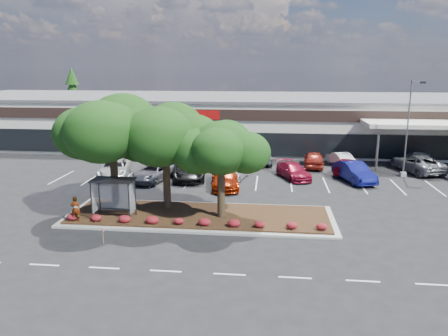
# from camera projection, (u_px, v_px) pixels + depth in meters

# --- Properties ---
(ground) EXTENTS (160.00, 160.00, 0.00)m
(ground) POSITION_uv_depth(u_px,v_px,m) (222.00, 242.00, 25.43)
(ground) COLOR black
(ground) RESTS_ON ground
(retail_store) EXTENTS (80.40, 25.20, 6.25)m
(retail_store) POSITION_uv_depth(u_px,v_px,m) (252.00, 120.00, 57.53)
(retail_store) COLOR silver
(retail_store) RESTS_ON ground
(landscape_island) EXTENTS (18.00, 6.00, 0.26)m
(landscape_island) POSITION_uv_depth(u_px,v_px,m) (200.00, 216.00, 29.48)
(landscape_island) COLOR #9D9E99
(landscape_island) RESTS_ON ground
(lane_markings) EXTENTS (33.12, 20.06, 0.01)m
(lane_markings) POSITION_uv_depth(u_px,v_px,m) (235.00, 192.00, 35.53)
(lane_markings) COLOR silver
(lane_markings) RESTS_ON ground
(shrub_row) EXTENTS (17.00, 0.80, 0.50)m
(shrub_row) POSITION_uv_depth(u_px,v_px,m) (194.00, 221.00, 27.36)
(shrub_row) COLOR maroon
(shrub_row) RESTS_ON landscape_island
(bus_shelter) EXTENTS (2.75, 1.55, 2.59)m
(bus_shelter) POSITION_uv_depth(u_px,v_px,m) (114.00, 187.00, 28.55)
(bus_shelter) COLOR black
(bus_shelter) RESTS_ON landscape_island
(island_tree_west) EXTENTS (7.20, 7.20, 7.89)m
(island_tree_west) POSITION_uv_depth(u_px,v_px,m) (113.00, 154.00, 29.67)
(island_tree_west) COLOR black
(island_tree_west) RESTS_ON landscape_island
(island_tree_mid) EXTENTS (6.60, 6.60, 7.32)m
(island_tree_mid) POSITION_uv_depth(u_px,v_px,m) (166.00, 157.00, 30.05)
(island_tree_mid) COLOR black
(island_tree_mid) RESTS_ON landscape_island
(island_tree_east) EXTENTS (5.80, 5.80, 6.50)m
(island_tree_east) POSITION_uv_depth(u_px,v_px,m) (221.00, 169.00, 28.26)
(island_tree_east) COLOR black
(island_tree_east) RESTS_ON landscape_island
(conifer_north_west) EXTENTS (4.40, 4.40, 10.00)m
(conifer_north_west) POSITION_uv_depth(u_px,v_px,m) (73.00, 97.00, 72.00)
(conifer_north_west) COLOR black
(conifer_north_west) RESTS_ON ground
(person_waiting) EXTENTS (0.67, 0.51, 1.65)m
(person_waiting) POSITION_uv_depth(u_px,v_px,m) (76.00, 209.00, 27.93)
(person_waiting) COLOR #594C47
(person_waiting) RESTS_ON landscape_island
(light_pole) EXTENTS (1.43, 0.54, 8.82)m
(light_pole) POSITION_uv_depth(u_px,v_px,m) (408.00, 135.00, 39.76)
(light_pole) COLOR #9D9E99
(light_pole) RESTS_ON ground
(survey_stake) EXTENTS (0.07, 0.14, 0.92)m
(survey_stake) POSITION_uv_depth(u_px,v_px,m) (103.00, 234.00, 25.04)
(survey_stake) COLOR #A17954
(survey_stake) RESTS_ON ground
(car_0) EXTENTS (3.80, 6.15, 1.59)m
(car_0) POSITION_uv_depth(u_px,v_px,m) (115.00, 169.00, 40.18)
(car_0) COLOR #B9B9B9
(car_0) RESTS_ON ground
(car_1) EXTENTS (3.82, 5.81, 1.49)m
(car_1) POSITION_uv_depth(u_px,v_px,m) (153.00, 172.00, 39.00)
(car_1) COLOR #5B5B63
(car_1) RESTS_ON ground
(car_2) EXTENTS (4.02, 6.41, 1.65)m
(car_2) POSITION_uv_depth(u_px,v_px,m) (188.00, 170.00, 39.58)
(car_2) COLOR black
(car_2) RESTS_ON ground
(car_3) EXTENTS (2.94, 5.73, 1.59)m
(car_3) POSITION_uv_depth(u_px,v_px,m) (225.00, 178.00, 36.87)
(car_3) COLOR maroon
(car_3) RESTS_ON ground
(car_4) EXTENTS (3.24, 5.64, 1.54)m
(car_4) POSITION_uv_depth(u_px,v_px,m) (234.00, 171.00, 39.58)
(car_4) COLOR silver
(car_4) RESTS_ON ground
(car_5) EXTENTS (3.59, 5.16, 1.39)m
(car_5) POSITION_uv_depth(u_px,v_px,m) (293.00, 171.00, 39.77)
(car_5) COLOR maroon
(car_5) RESTS_ON ground
(car_6) EXTENTS (3.42, 5.54, 1.72)m
(car_6) POSITION_uv_depth(u_px,v_px,m) (354.00, 172.00, 38.66)
(car_6) COLOR navy
(car_6) RESTS_ON ground
(car_9) EXTENTS (2.45, 4.89, 1.36)m
(car_9) POSITION_uv_depth(u_px,v_px,m) (160.00, 159.00, 44.88)
(car_9) COLOR #225630
(car_9) RESTS_ON ground
(car_10) EXTENTS (3.30, 5.46, 1.48)m
(car_10) POSITION_uv_depth(u_px,v_px,m) (166.00, 162.00, 43.37)
(car_10) COLOR navy
(car_10) RESTS_ON ground
(car_11) EXTENTS (4.63, 6.74, 1.71)m
(car_11) POSITION_uv_depth(u_px,v_px,m) (201.00, 161.00, 43.27)
(car_11) COLOR #20511B
(car_11) RESTS_ON ground
(car_12) EXTENTS (3.93, 6.12, 1.57)m
(car_12) POSITION_uv_depth(u_px,v_px,m) (255.00, 156.00, 45.98)
(car_12) COLOR #5A5B62
(car_12) RESTS_ON ground
(car_13) EXTENTS (2.28, 4.89, 1.62)m
(car_13) POSITION_uv_depth(u_px,v_px,m) (314.00, 159.00, 44.17)
(car_13) COLOR maroon
(car_13) RESTS_ON ground
(car_14) EXTENTS (3.33, 4.99, 1.58)m
(car_14) POSITION_uv_depth(u_px,v_px,m) (347.00, 166.00, 41.30)
(car_14) COLOR maroon
(car_14) RESTS_ON ground
(car_15) EXTENTS (2.64, 4.58, 1.43)m
(car_15) POSITION_uv_depth(u_px,v_px,m) (340.00, 159.00, 44.93)
(car_15) COLOR white
(car_15) RESTS_ON ground
(car_16) EXTENTS (4.47, 6.62, 1.69)m
(car_16) POSITION_uv_depth(u_px,v_px,m) (417.00, 164.00, 42.11)
(car_16) COLOR slate
(car_16) RESTS_ON ground
(car_17) EXTENTS (3.32, 5.37, 1.39)m
(car_17) POSITION_uv_depth(u_px,v_px,m) (419.00, 158.00, 45.14)
(car_17) COLOR white
(car_17) RESTS_ON ground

